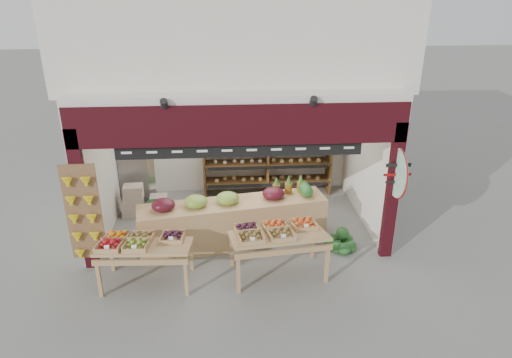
% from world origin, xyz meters
% --- Properties ---
extents(ground, '(60.00, 60.00, 0.00)m').
position_xyz_m(ground, '(0.00, 0.00, 0.00)').
color(ground, slate).
rests_on(ground, ground).
extents(shop_structure, '(6.36, 5.12, 5.40)m').
position_xyz_m(shop_structure, '(0.00, 1.61, 3.92)').
color(shop_structure, silver).
rests_on(shop_structure, ground).
extents(banana_board, '(0.60, 0.15, 1.80)m').
position_xyz_m(banana_board, '(-2.73, -1.17, 1.12)').
color(banana_board, olive).
rests_on(banana_board, ground).
extents(gift_sign, '(0.04, 0.93, 0.92)m').
position_xyz_m(gift_sign, '(2.75, -1.15, 1.75)').
color(gift_sign, '#C2F3DB').
rests_on(gift_sign, ground).
extents(back_shelving, '(3.08, 0.50, 1.89)m').
position_xyz_m(back_shelving, '(0.74, 1.89, 1.17)').
color(back_shelving, brown).
rests_on(back_shelving, ground).
extents(refrigerator, '(0.94, 0.94, 1.98)m').
position_xyz_m(refrigerator, '(-2.37, 1.82, 0.99)').
color(refrigerator, silver).
rests_on(refrigerator, ground).
extents(cardboard_stack, '(1.02, 0.74, 0.72)m').
position_xyz_m(cardboard_stack, '(-2.11, 0.99, 0.26)').
color(cardboard_stack, beige).
rests_on(cardboard_stack, ground).
extents(mid_counter, '(3.72, 1.32, 1.13)m').
position_xyz_m(mid_counter, '(-0.15, -0.44, 0.50)').
color(mid_counter, tan).
rests_on(mid_counter, ground).
extents(display_table_left, '(1.58, 0.93, 0.99)m').
position_xyz_m(display_table_left, '(-1.75, -1.60, 0.76)').
color(display_table_left, tan).
rests_on(display_table_left, ground).
extents(display_table_right, '(1.76, 1.11, 1.05)m').
position_xyz_m(display_table_right, '(0.56, -1.51, 0.82)').
color(display_table_right, tan).
rests_on(display_table_right, ground).
extents(watermelon_pile, '(0.60, 0.60, 0.47)m').
position_xyz_m(watermelon_pile, '(1.95, -0.80, 0.16)').
color(watermelon_pile, '#17461B').
rests_on(watermelon_pile, ground).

